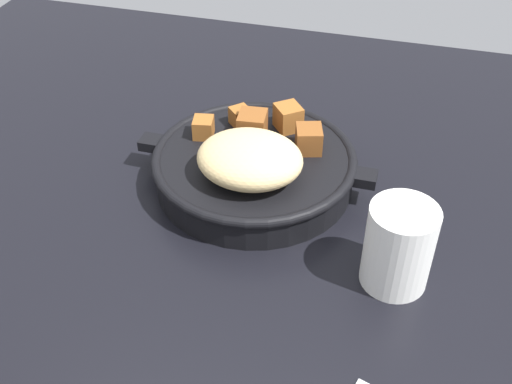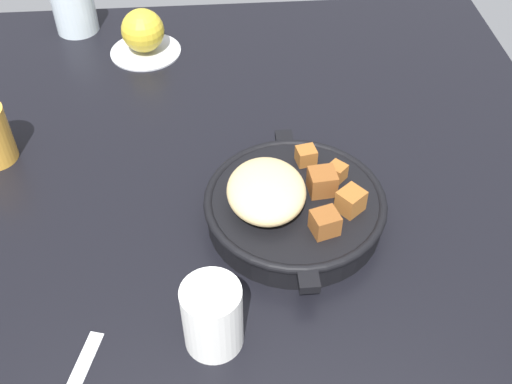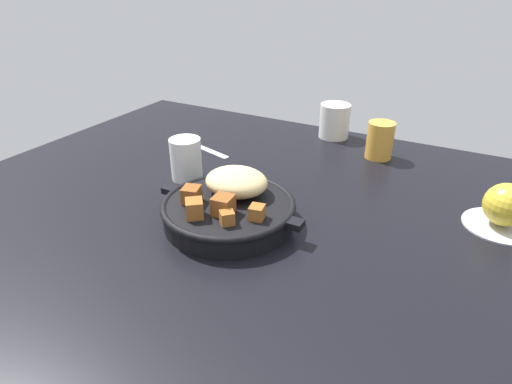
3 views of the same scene
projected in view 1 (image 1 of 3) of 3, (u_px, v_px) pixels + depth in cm
name	position (u px, v px, depth cm)	size (l,w,h in cm)	color
ground_plane	(248.00, 229.00, 67.31)	(118.37, 97.52, 2.40)	black
cast_iron_skillet	(254.00, 164.00, 69.40)	(27.56, 23.25, 8.47)	black
white_creamer_pitcher	(399.00, 247.00, 57.23)	(6.45, 6.45, 8.78)	white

